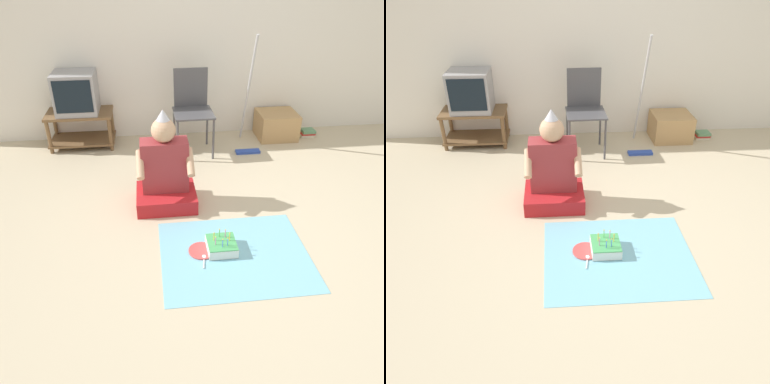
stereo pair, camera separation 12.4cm
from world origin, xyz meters
TOP-DOWN VIEW (x-y plane):
  - ground_plane at (0.00, 0.00)m, footprint 16.00×16.00m
  - wall_back at (0.00, 2.27)m, footprint 6.40×0.06m
  - tv_stand at (-1.45, 2.03)m, footprint 0.75×0.43m
  - tv at (-1.45, 2.03)m, footprint 0.46×0.42m
  - folding_chair at (-0.17, 1.76)m, footprint 0.44×0.44m
  - cardboard_box_stack at (0.91, 1.99)m, footprint 0.47×0.43m
  - dust_mop at (0.46, 1.69)m, footprint 0.28×0.45m
  - book_pile at (1.32, 1.97)m, footprint 0.18×0.15m
  - person_seated at (-0.54, 0.65)m, footprint 0.53×0.43m
  - party_cloth at (-0.07, -0.13)m, footprint 1.12×0.92m
  - birthday_cake at (-0.17, -0.07)m, footprint 0.22×0.22m
  - paper_plate at (-0.32, -0.07)m, footprint 0.20×0.20m
  - plastic_spoon_near at (-0.31, -0.15)m, footprint 0.04×0.14m

SIDE VIEW (x-z plane):
  - ground_plane at x=0.00m, z-range 0.00..0.00m
  - party_cloth at x=-0.07m, z-range 0.00..0.01m
  - paper_plate at x=-0.32m, z-range 0.01..0.02m
  - plastic_spoon_near at x=-0.31m, z-range 0.01..0.02m
  - book_pile at x=1.32m, z-range 0.00..0.08m
  - birthday_cake at x=-0.17m, z-range -0.03..0.13m
  - cardboard_box_stack at x=0.91m, z-range 0.00..0.32m
  - tv_stand at x=-1.45m, z-range 0.04..0.45m
  - person_seated at x=-0.54m, z-range -0.14..0.74m
  - dust_mop at x=0.46m, z-range -0.26..1.03m
  - folding_chair at x=-0.17m, z-range 0.08..0.99m
  - tv at x=-1.45m, z-range 0.41..0.87m
  - wall_back at x=0.00m, z-range 0.00..2.55m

